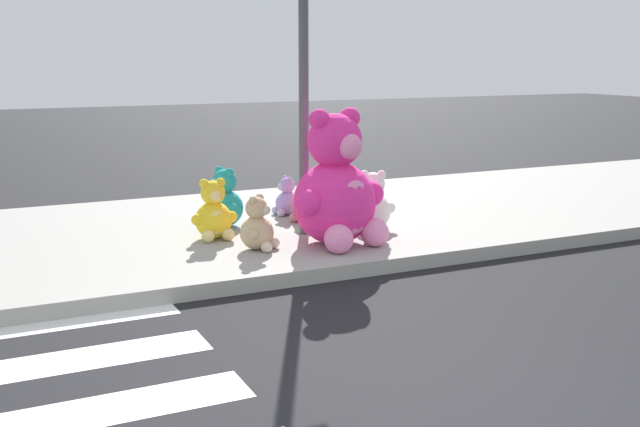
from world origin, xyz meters
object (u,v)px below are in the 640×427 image
(plush_teal, at_px, (223,203))
(plush_white, at_px, (372,205))
(plush_pink_large, at_px, (337,191))
(plush_lavender, at_px, (286,199))
(plush_tan, at_px, (258,228))
(sign_pole, at_px, (304,83))
(plush_yellow, at_px, (214,215))
(plush_red, at_px, (306,204))

(plush_teal, bearing_deg, plush_white, -29.85)
(plush_pink_large, height_order, plush_lavender, plush_pink_large)
(plush_white, relative_size, plush_lavender, 1.40)
(plush_tan, bearing_deg, sign_pole, 31.93)
(plush_white, bearing_deg, plush_lavender, 117.20)
(plush_teal, height_order, plush_lavender, plush_teal)
(plush_pink_large, distance_m, plush_yellow, 1.41)
(plush_white, height_order, plush_lavender, plush_white)
(plush_red, relative_size, plush_lavender, 1.09)
(plush_pink_large, bearing_deg, sign_pole, 101.22)
(plush_white, xyz_separation_m, plush_tan, (-1.56, -0.35, -0.05))
(plush_white, distance_m, plush_yellow, 1.86)
(plush_red, relative_size, plush_teal, 0.76)
(sign_pole, height_order, plush_red, sign_pole)
(plush_yellow, bearing_deg, sign_pole, -11.59)
(plush_red, distance_m, plush_white, 0.88)
(plush_red, xyz_separation_m, plush_tan, (-1.02, -1.05, 0.02))
(plush_teal, xyz_separation_m, plush_tan, (-0.03, -1.23, -0.05))
(sign_pole, distance_m, plush_tan, 1.70)
(plush_white, distance_m, plush_tan, 1.60)
(plush_pink_large, bearing_deg, plush_tan, 170.97)
(sign_pole, xyz_separation_m, plush_red, (0.29, 0.59, -1.48))
(plush_pink_large, relative_size, plush_teal, 2.06)
(plush_pink_large, relative_size, plush_red, 2.69)
(plush_tan, height_order, plush_lavender, plush_tan)
(plush_pink_large, distance_m, plush_teal, 1.62)
(sign_pole, bearing_deg, plush_white, -7.26)
(sign_pole, relative_size, plush_tan, 5.51)
(plush_red, height_order, plush_lavender, plush_red)
(plush_tan, xyz_separation_m, plush_lavender, (0.96, 1.52, -0.03))
(plush_white, bearing_deg, plush_tan, -167.29)
(plush_white, bearing_deg, plush_yellow, 170.35)
(plush_pink_large, height_order, plush_tan, plush_pink_large)
(plush_tan, bearing_deg, plush_teal, 88.53)
(plush_lavender, height_order, plush_yellow, plush_yellow)
(sign_pole, height_order, plush_teal, sign_pole)
(plush_yellow, bearing_deg, plush_lavender, 34.69)
(plush_white, relative_size, plush_yellow, 1.03)
(plush_red, bearing_deg, plush_lavender, 97.09)
(plush_pink_large, bearing_deg, plush_teal, 120.98)
(plush_tan, height_order, plush_yellow, plush_yellow)
(plush_tan, bearing_deg, plush_lavender, 57.62)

